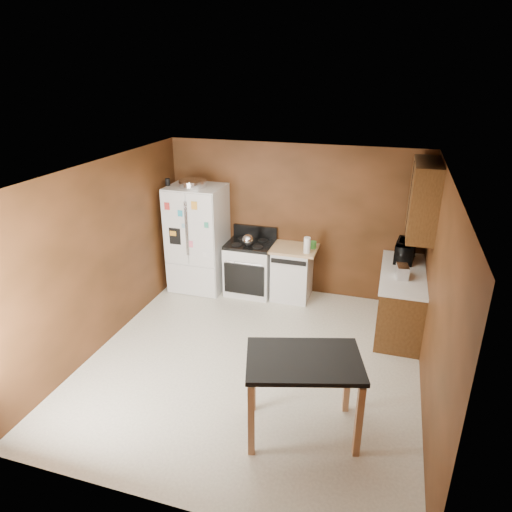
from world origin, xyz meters
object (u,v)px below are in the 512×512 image
at_px(dishwasher, 292,272).
at_px(island, 304,371).
at_px(pen_cup, 168,182).
at_px(gas_range, 250,267).
at_px(microwave, 405,252).
at_px(green_canister, 313,245).
at_px(toaster, 402,272).
at_px(kettle, 248,240).
at_px(refrigerator, 198,238).
at_px(roasting_pan, 193,183).
at_px(paper_towel, 307,245).

height_order(dishwasher, island, island).
height_order(pen_cup, gas_range, pen_cup).
bearing_deg(microwave, island, 168.96).
bearing_deg(dishwasher, gas_range, -178.06).
height_order(green_canister, toaster, toaster).
height_order(toaster, island, toaster).
bearing_deg(dishwasher, pen_cup, -175.37).
relative_size(kettle, dishwasher, 0.21).
xyz_separation_m(kettle, microwave, (2.44, 0.10, 0.04)).
xyz_separation_m(toaster, dishwasher, (-1.69, 0.70, -0.54)).
height_order(refrigerator, gas_range, refrigerator).
bearing_deg(roasting_pan, paper_towel, -0.99).
distance_m(kettle, gas_range, 0.55).
distance_m(green_canister, dishwasher, 0.59).
relative_size(refrigerator, gas_range, 1.64).
relative_size(toaster, island, 0.19).
distance_m(microwave, gas_range, 2.51).
distance_m(kettle, green_canister, 1.05).
relative_size(pen_cup, paper_towel, 0.45).
bearing_deg(roasting_pan, microwave, 1.28).
height_order(green_canister, gas_range, gas_range).
bearing_deg(microwave, kettle, 99.23).
bearing_deg(microwave, dishwasher, 95.21).
bearing_deg(microwave, roasting_pan, 98.07).
height_order(pen_cup, green_canister, pen_cup).
xyz_separation_m(paper_towel, gas_range, (-0.98, 0.13, -0.55)).
distance_m(pen_cup, microwave, 3.88).
xyz_separation_m(dishwasher, island, (0.78, -2.97, 0.31)).
bearing_deg(kettle, paper_towel, -0.26).
height_order(toaster, gas_range, gas_range).
bearing_deg(gas_range, toaster, -15.62).
height_order(gas_range, dishwasher, gas_range).
distance_m(paper_towel, microwave, 1.47).
height_order(roasting_pan, green_canister, roasting_pan).
height_order(roasting_pan, toaster, roasting_pan).
bearing_deg(island, toaster, 68.27).
height_order(paper_towel, gas_range, paper_towel).
xyz_separation_m(pen_cup, microwave, (3.79, 0.12, -0.82)).
relative_size(paper_towel, green_canister, 2.19).
bearing_deg(gas_range, green_canister, 4.74).
height_order(microwave, dishwasher, microwave).
xyz_separation_m(green_canister, microwave, (1.41, -0.11, 0.09)).
relative_size(kettle, island, 0.14).
relative_size(roasting_pan, dishwasher, 0.50).
distance_m(roasting_pan, island, 3.90).
height_order(kettle, island, kettle).
bearing_deg(island, refrigerator, 129.89).
bearing_deg(dishwasher, paper_towel, -31.24).
relative_size(green_canister, dishwasher, 0.13).
bearing_deg(refrigerator, kettle, -4.16).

